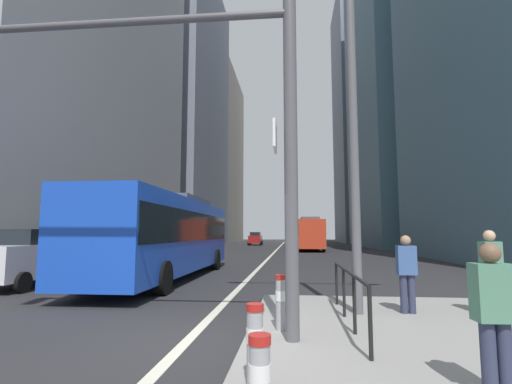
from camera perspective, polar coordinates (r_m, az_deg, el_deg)
ground_plane at (r=26.52m, az=1.76°, el=-10.15°), size 160.00×160.00×0.00m
lane_centre_line at (r=36.48m, az=2.83°, el=-9.06°), size 0.20×80.00×0.01m
office_tower_left_near at (r=34.11m, az=-29.29°, el=23.13°), size 13.59×23.20×36.20m
office_tower_left_mid at (r=57.65m, az=-12.94°, el=12.02°), size 13.50×22.27×39.42m
office_tower_left_far at (r=80.01m, az=-7.36°, el=4.99°), size 12.50×21.03×34.61m
office_tower_right_mid at (r=57.09m, az=21.36°, el=13.94°), size 12.09×22.56×42.16m
office_tower_right_far at (r=80.14m, az=16.61°, el=10.68°), size 12.20×17.11×49.52m
city_bus_blue_oncoming at (r=15.66m, az=-13.22°, el=-5.98°), size 2.73×12.03×3.40m
sedan_white_oncoming at (r=15.38m, az=-30.96°, el=-8.43°), size 2.11×4.34×1.94m
city_bus_red_receding at (r=40.93m, az=8.02°, el=-6.14°), size 2.82×11.74×3.40m
car_oncoming_mid at (r=57.04m, az=-0.09°, el=-7.06°), size 2.07×4.31×1.94m
car_receding_near at (r=54.80m, az=7.68°, el=-7.03°), size 2.21×4.57×1.94m
car_receding_far at (r=60.45m, az=7.16°, el=-6.96°), size 2.09×4.53×1.94m
traffic_signal_gantry at (r=6.85m, az=-13.88°, el=13.71°), size 6.49×0.65×6.00m
street_lamp_post at (r=8.98m, az=14.29°, el=16.70°), size 5.50×0.32×8.00m
bollard_left at (r=3.52m, az=0.56°, el=-26.41°), size 0.20×0.20×0.81m
bollard_right at (r=4.40m, az=-0.16°, el=-21.63°), size 0.20×0.20×0.89m
bollard_back at (r=6.79m, az=3.81°, el=-15.92°), size 0.20×0.20×0.94m
pedestrian_railing at (r=7.35m, az=13.82°, el=-13.47°), size 0.06×3.97×0.98m
pedestrian_waiting at (r=4.72m, az=32.35°, el=-15.14°), size 0.39×0.26×1.56m
pedestrian_walking at (r=9.16m, az=32.08°, el=-9.71°), size 0.42×0.31×1.72m
pedestrian_far at (r=8.69m, az=21.87°, el=-10.90°), size 0.38×0.24×1.61m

